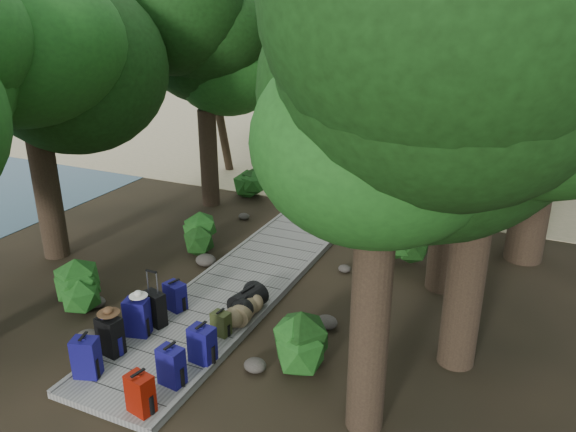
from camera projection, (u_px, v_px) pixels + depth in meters
The scene contains 49 objects.
ground at pixel (254, 276), 12.62m from camera, with size 120.00×120.00×0.00m, color #332719.
sand_beach at pixel (414, 132), 26.17m from camera, with size 40.00×22.00×0.02m, color tan.
water_bay at pixel (52, 74), 46.22m from camera, with size 50.00×60.00×0.02m, color #25414D.
distant_hill at pixel (148, 49), 68.82m from camera, with size 32.00×16.00×12.00m, color black.
boardwalk at pixel (273, 257), 13.44m from camera, with size 2.00×12.00×0.12m, color gray.
backpack_left_a at pixel (86, 356), 8.98m from camera, with size 0.40×0.28×0.76m, color navy, non-canonical shape.
backpack_left_b at pixel (110, 334), 9.55m from camera, with size 0.41×0.29×0.76m, color black, non-canonical shape.
backpack_left_c at pixel (137, 315), 10.09m from camera, with size 0.42×0.30×0.78m, color navy, non-canonical shape.
backpack_left_d at pixel (175, 295), 10.97m from camera, with size 0.40×0.29×0.61m, color navy, non-canonical shape.
backpack_right_a at pixel (140, 392), 8.20m from camera, with size 0.39×0.27×0.69m, color #951203, non-canonical shape.
backpack_right_b at pixel (171, 364), 8.80m from camera, with size 0.40×0.28×0.71m, color navy, non-canonical shape.
backpack_right_c at pixel (202, 343), 9.35m from camera, with size 0.42×0.30×0.71m, color navy, non-canonical shape.
backpack_right_d at pixel (221, 322), 10.14m from camera, with size 0.32×0.23×0.49m, color #363C1A, non-canonical shape.
duffel_right_khaki at pixel (244, 310), 10.62m from camera, with size 0.41×0.62×0.41m, color olive, non-canonical shape.
duffel_right_black at pixel (248, 300), 10.91m from camera, with size 0.46×0.74×0.46m, color black, non-canonical shape.
suitcase_on_boardwalk at pixel (155, 308), 10.43m from camera, with size 0.43×0.24×0.66m, color black, non-canonical shape.
lone_suitcase_on_sand at pixel (375, 169), 19.23m from camera, with size 0.44×0.25×0.69m, color black, non-canonical shape.
hat_brown at pixel (108, 310), 9.44m from camera, with size 0.39×0.39×0.12m, color #51351E, non-canonical shape.
hat_white at pixel (138, 293), 9.94m from camera, with size 0.33×0.33×0.11m, color silver, non-canonical shape.
kayak at pixel (308, 156), 21.57m from camera, with size 0.66×3.01×0.30m, color red.
sun_lounger at pixel (481, 168), 19.60m from camera, with size 0.60×1.85×0.60m, color silver, non-canonical shape.
tree_right_a at pixel (379, 170), 6.84m from camera, with size 4.66×4.66×7.77m, color black, non-canonical shape.
tree_right_b at pixel (488, 102), 8.06m from camera, with size 4.98×4.98×8.90m, color black, non-canonical shape.
tree_right_c at pixel (467, 50), 10.37m from camera, with size 5.71×5.71×9.88m, color black, non-canonical shape.
tree_right_e at pixel (496, 34), 15.49m from camera, with size 5.45×5.45×9.82m, color black, non-canonical shape.
tree_left_b at pixel (29, 77), 12.14m from camera, with size 4.71×4.71×8.48m, color black, non-canonical shape.
tree_left_c at pixel (205, 77), 15.68m from camera, with size 4.35×4.35×7.56m, color black, non-canonical shape.
tree_back_a at pixel (381, 27), 23.58m from camera, with size 5.47×5.47×9.46m, color black, non-canonical shape.
tree_back_b at pixel (459, 13), 24.02m from camera, with size 5.87×5.87×10.47m, color black, non-canonical shape.
tree_back_c at pixel (536, 36), 22.29m from camera, with size 4.94×4.94×8.90m, color black, non-canonical shape.
tree_back_d at pixel (302, 50), 25.46m from camera, with size 4.37×4.37×7.29m, color black, non-canonical shape.
palm_right_a at pixel (456, 83), 14.90m from camera, with size 4.39×4.39×7.48m, color #134613, non-canonical shape.
palm_right_b at pixel (558, 46), 18.32m from camera, with size 4.55×4.55×8.80m, color #134613, non-canonical shape.
palm_right_c at pixel (463, 54), 21.05m from camera, with size 4.88×4.88×7.77m, color #134613, non-canonical shape.
palm_left_a at pixel (220, 81), 19.36m from camera, with size 3.98×3.98×6.34m, color #134613, non-canonical shape.
rock_left_a at pixel (89, 338), 10.11m from camera, with size 0.46×0.42×0.26m, color #4C473F, non-canonical shape.
rock_left_b at pixel (97, 302), 11.35m from camera, with size 0.38×0.34×0.21m, color #4C473F, non-canonical shape.
rock_left_c at pixel (206, 260), 13.10m from camera, with size 0.48×0.43×0.27m, color #4C473F, non-canonical shape.
rock_left_d at pixel (244, 216), 15.85m from camera, with size 0.32×0.29×0.18m, color #4C473F, non-canonical shape.
rock_right_a at pixel (255, 365), 9.38m from camera, with size 0.39×0.35×0.21m, color #4C473F, non-canonical shape.
rock_right_b at pixel (326, 322), 10.61m from camera, with size 0.43×0.38×0.24m, color #4C473F, non-canonical shape.
rock_right_c at pixel (345, 269), 12.80m from camera, with size 0.29×0.26×0.16m, color #4C473F, non-canonical shape.
rock_right_d at pixel (426, 227), 14.99m from camera, with size 0.49×0.44×0.27m, color #4C473F, non-canonical shape.
shrub_left_a at pixel (81, 287), 11.19m from camera, with size 1.01×1.01×0.91m, color #1A4916, non-canonical shape.
shrub_left_b at pixel (199, 233), 13.76m from camera, with size 1.02×1.02×0.92m, color #1A4916, non-canonical shape.
shrub_left_c at pixel (252, 182), 17.54m from camera, with size 1.06×1.06×0.95m, color #1A4916, non-canonical shape.
shrub_right_a at pixel (293, 337), 9.48m from camera, with size 1.09×1.09×0.98m, color #1A4916, non-canonical shape.
shrub_right_b at pixel (406, 240), 13.12m from camera, with size 1.24×1.24×1.12m, color #1A4916, non-canonical shape.
shrub_right_c at pixel (396, 200), 16.21m from camera, with size 0.86×0.86×0.77m, color #1A4916, non-canonical shape.
Camera 1 is at (5.39, -9.93, 5.84)m, focal length 35.00 mm.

